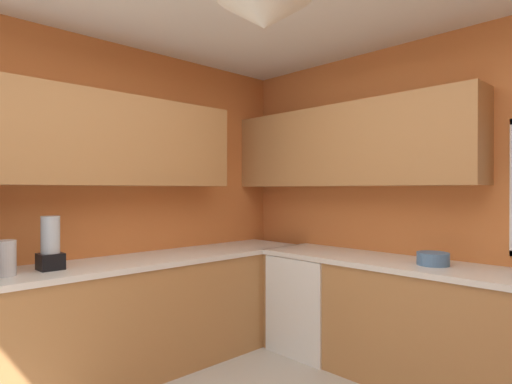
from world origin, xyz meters
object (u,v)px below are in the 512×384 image
(blender_appliance, at_px, (50,246))
(kettle, at_px, (4,258))
(bowl, at_px, (433,259))
(dishwasher, at_px, (313,303))

(blender_appliance, bearing_deg, kettle, -85.92)
(bowl, distance_m, blender_appliance, 2.65)
(kettle, bearing_deg, bowl, 53.68)
(dishwasher, bearing_deg, blender_appliance, -108.38)
(bowl, xyz_separation_m, blender_appliance, (-1.71, -2.02, 0.12))
(dishwasher, distance_m, kettle, 2.42)
(kettle, relative_size, bowl, 1.00)
(kettle, height_order, bowl, kettle)
(kettle, xyz_separation_m, blender_appliance, (-0.02, 0.28, 0.05))
(dishwasher, relative_size, bowl, 3.79)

